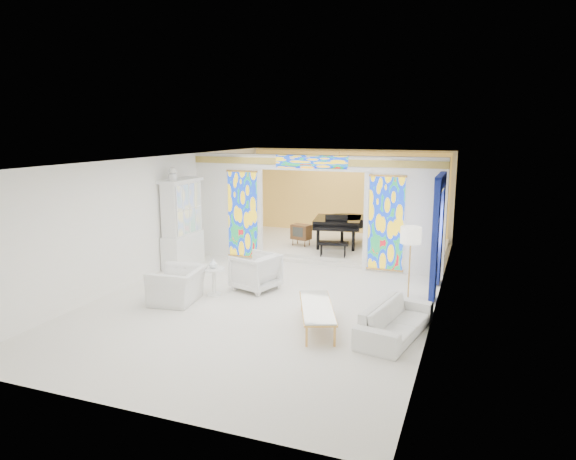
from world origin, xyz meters
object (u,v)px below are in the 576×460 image
at_px(armchair_right, 255,272).
at_px(china_cabinet, 182,224).
at_px(tv_console, 301,232).
at_px(coffee_table, 317,308).
at_px(sofa, 395,320).
at_px(armchair_left, 178,285).
at_px(grand_piano, 342,222).

bearing_deg(armchair_right, china_cabinet, -97.20).
bearing_deg(tv_console, coffee_table, -55.20).
relative_size(sofa, coffee_table, 1.04).
distance_m(armchair_left, coffee_table, 3.26).
relative_size(coffee_table, grand_piano, 0.71).
xyz_separation_m(armchair_right, coffee_table, (2.03, -1.71, -0.04)).
distance_m(armchair_left, tv_console, 5.44).
relative_size(sofa, grand_piano, 0.74).
distance_m(armchair_right, sofa, 3.84).
relative_size(armchair_left, sofa, 0.56).
height_order(armchair_left, armchair_right, armchair_right).
xyz_separation_m(china_cabinet, grand_piano, (3.58, 3.26, -0.29)).
bearing_deg(tv_console, sofa, -43.35).
relative_size(armchair_left, armchair_right, 1.21).
xyz_separation_m(armchair_right, grand_piano, (0.89, 4.47, 0.45)).
height_order(armchair_left, sofa, armchair_left).
relative_size(china_cabinet, grand_piano, 0.98).
bearing_deg(china_cabinet, tv_console, 48.59).
height_order(coffee_table, tv_console, tv_console).
bearing_deg(sofa, china_cabinet, 76.39).
distance_m(coffee_table, grand_piano, 6.30).
relative_size(armchair_right, sofa, 0.46).
distance_m(armchair_right, tv_console, 3.98).
distance_m(armchair_left, armchair_right, 1.84).
xyz_separation_m(armchair_left, sofa, (4.70, -0.24, -0.07)).
xyz_separation_m(china_cabinet, tv_console, (2.43, 2.76, -0.57)).
bearing_deg(armchair_left, grand_piano, 151.73).
relative_size(armchair_left, grand_piano, 0.41).
bearing_deg(china_cabinet, armchair_right, -24.22).
bearing_deg(tv_console, grand_piano, 36.66).
relative_size(grand_piano, tv_console, 4.32).
relative_size(sofa, tv_console, 3.19).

